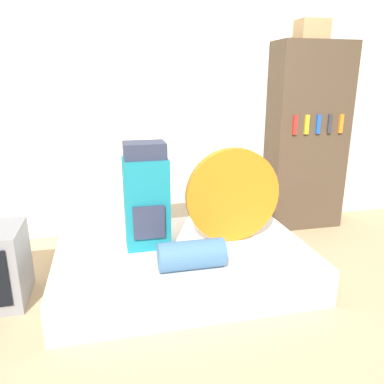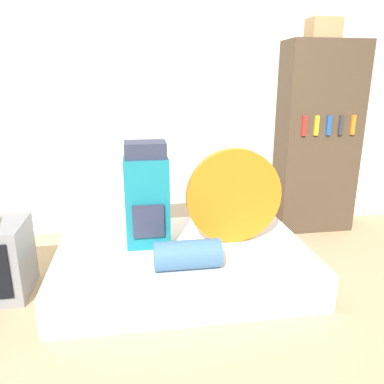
{
  "view_description": "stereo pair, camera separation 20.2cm",
  "coord_description": "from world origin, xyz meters",
  "px_view_note": "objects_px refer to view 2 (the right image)",
  "views": [
    {
      "loc": [
        -0.62,
        -1.99,
        1.58
      ],
      "look_at": [
        0.01,
        0.71,
        0.74
      ],
      "focal_mm": 35.0,
      "sensor_mm": 36.0,
      "label": 1
    },
    {
      "loc": [
        -0.42,
        -2.03,
        1.58
      ],
      "look_at": [
        0.01,
        0.71,
        0.74
      ],
      "focal_mm": 35.0,
      "sensor_mm": 36.0,
      "label": 2
    }
  ],
  "objects_px": {
    "backpack": "(147,196)",
    "bookshelf": "(317,140)",
    "cardboard_box": "(323,29)",
    "tent_bag": "(234,196)",
    "sleeping_roll": "(188,255)"
  },
  "relations": [
    {
      "from": "backpack",
      "to": "bookshelf",
      "type": "distance_m",
      "value": 2.02
    },
    {
      "from": "cardboard_box",
      "to": "tent_bag",
      "type": "bearing_deg",
      "value": -141.36
    },
    {
      "from": "tent_bag",
      "to": "sleeping_roll",
      "type": "distance_m",
      "value": 0.66
    },
    {
      "from": "bookshelf",
      "to": "tent_bag",
      "type": "bearing_deg",
      "value": -142.05
    },
    {
      "from": "tent_bag",
      "to": "sleeping_roll",
      "type": "xyz_separation_m",
      "value": [
        -0.44,
        -0.41,
        -0.28
      ]
    },
    {
      "from": "backpack",
      "to": "sleeping_roll",
      "type": "relative_size",
      "value": 1.77
    },
    {
      "from": "backpack",
      "to": "bookshelf",
      "type": "relative_size",
      "value": 0.43
    },
    {
      "from": "backpack",
      "to": "bookshelf",
      "type": "height_order",
      "value": "bookshelf"
    },
    {
      "from": "tent_bag",
      "to": "sleeping_roll",
      "type": "bearing_deg",
      "value": -136.7
    },
    {
      "from": "backpack",
      "to": "sleeping_roll",
      "type": "xyz_separation_m",
      "value": [
        0.26,
        -0.47,
        -0.3
      ]
    },
    {
      "from": "sleeping_roll",
      "to": "backpack",
      "type": "bearing_deg",
      "value": 118.8
    },
    {
      "from": "bookshelf",
      "to": "cardboard_box",
      "type": "relative_size",
      "value": 6.6
    },
    {
      "from": "backpack",
      "to": "tent_bag",
      "type": "bearing_deg",
      "value": -4.61
    },
    {
      "from": "sleeping_roll",
      "to": "cardboard_box",
      "type": "bearing_deg",
      "value": 40.06
    },
    {
      "from": "sleeping_roll",
      "to": "cardboard_box",
      "type": "xyz_separation_m",
      "value": [
        1.5,
        1.26,
        1.65
      ]
    }
  ]
}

